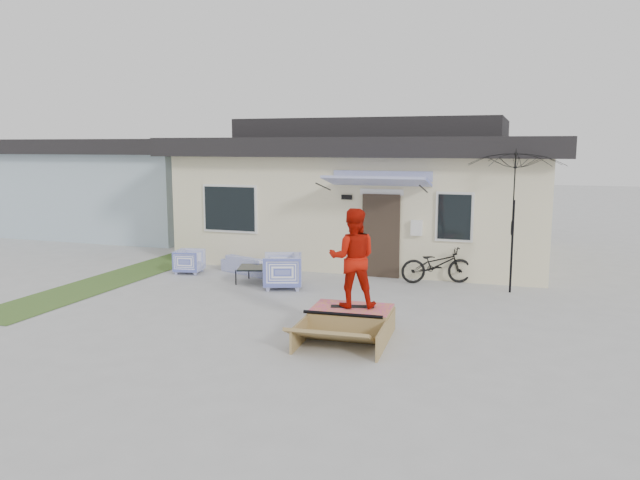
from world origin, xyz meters
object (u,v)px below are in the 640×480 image
(patio_umbrella, at_px, (513,216))
(skater, at_px, (353,256))
(skate_ramp, at_px, (352,320))
(bicycle, at_px, (437,260))
(coffee_table, at_px, (256,275))
(loveseat, at_px, (250,261))
(armchair_left, at_px, (189,260))
(armchair_right, at_px, (282,269))
(skateboard, at_px, (352,306))

(patio_umbrella, bearing_deg, skater, -122.03)
(skate_ramp, bearing_deg, bicycle, 76.11)
(coffee_table, height_order, patio_umbrella, patio_umbrella)
(loveseat, relative_size, armchair_left, 2.31)
(armchair_right, height_order, patio_umbrella, patio_umbrella)
(armchair_left, distance_m, skateboard, 6.52)
(patio_umbrella, distance_m, skate_ramp, 5.08)
(patio_umbrella, bearing_deg, loveseat, 179.89)
(skate_ramp, distance_m, skateboard, 0.26)
(loveseat, height_order, armchair_right, armchair_right)
(skate_ramp, bearing_deg, armchair_right, 127.70)
(armchair_right, bearing_deg, skater, 21.47)
(bicycle, bearing_deg, skater, 146.95)
(loveseat, bearing_deg, skate_ramp, 154.86)
(loveseat, distance_m, bicycle, 4.79)
(loveseat, bearing_deg, skater, 155.15)
(armchair_right, height_order, skateboard, armchair_right)
(bicycle, bearing_deg, armchair_left, 75.60)
(loveseat, relative_size, skater, 0.91)
(loveseat, height_order, skater, skater)
(bicycle, xyz_separation_m, skate_ramp, (-0.82, -4.55, -0.32))
(coffee_table, bearing_deg, loveseat, 122.36)
(skateboard, bearing_deg, loveseat, 117.58)
(armchair_left, xyz_separation_m, skateboard, (5.44, -3.59, 0.14))
(bicycle, height_order, skater, skater)
(armchair_left, height_order, bicycle, bicycle)
(armchair_right, distance_m, patio_umbrella, 5.37)
(armchair_right, distance_m, skateboard, 3.74)
(armchair_left, distance_m, patio_umbrella, 8.13)
(armchair_right, bearing_deg, coffee_table, -130.97)
(bicycle, xyz_separation_m, skater, (-0.82, -4.50, 0.83))
(armchair_right, relative_size, bicycle, 0.52)
(loveseat, distance_m, armchair_right, 1.95)
(skate_ramp, bearing_deg, skater, 90.00)
(loveseat, bearing_deg, patio_umbrella, -158.95)
(patio_umbrella, bearing_deg, armchair_right, -165.69)
(skateboard, bearing_deg, armchair_left, 130.17)
(armchair_left, bearing_deg, armchair_right, -115.51)
(armchair_left, relative_size, skateboard, 0.90)
(skater, bearing_deg, loveseat, -62.09)
(armchair_right, xyz_separation_m, skater, (2.50, -2.79, 0.93))
(coffee_table, distance_m, skate_ramp, 4.57)
(armchair_right, relative_size, skater, 0.51)
(bicycle, distance_m, skateboard, 4.58)
(armchair_right, xyz_separation_m, skateboard, (2.50, -2.79, 0.04))
(loveseat, height_order, patio_umbrella, patio_umbrella)
(skateboard, xyz_separation_m, skater, (0.00, 0.00, 0.90))
(loveseat, bearing_deg, armchair_right, 159.31)
(loveseat, bearing_deg, skateboard, 155.15)
(bicycle, xyz_separation_m, skateboard, (-0.82, -4.50, -0.07))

